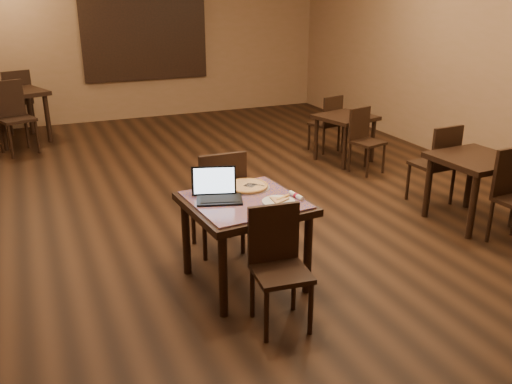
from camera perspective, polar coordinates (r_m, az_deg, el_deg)
name	(u,v)px	position (r m, az deg, el deg)	size (l,w,h in m)	color
ground	(205,209)	(6.24, -5.36, -1.78)	(10.00, 10.00, 0.00)	black
wall_back	(118,39)	(10.69, -14.33, 15.34)	(8.00, 0.02, 3.00)	#896146
wall_right	(490,59)	(8.00, 23.37, 12.75)	(0.02, 10.00, 3.00)	#896146
mural	(145,35)	(10.74, -11.60, 15.84)	(2.34, 0.05, 1.64)	#296698
tiled_table	(245,211)	(4.45, -1.20, -2.00)	(1.00, 1.00, 0.76)	black
chair_main_near	(278,259)	(4.00, 2.30, -7.10)	(0.43, 0.43, 0.91)	black
chair_main_far	(220,196)	(5.01, -3.83, -0.48)	(0.44, 0.44, 1.01)	black
laptop	(217,191)	(4.41, -4.15, 0.13)	(0.42, 0.38, 0.25)	black
plate	(279,202)	(4.33, 2.38, -1.04)	(0.27, 0.27, 0.01)	white
pizza_slice	(279,200)	(4.33, 2.39, -0.86)	(0.19, 0.19, 0.02)	beige
pizza_pan	(247,187)	(4.66, -0.95, 0.49)	(0.39, 0.39, 0.01)	silver
pizza_whole	(247,186)	(4.65, -0.95, 0.66)	(0.36, 0.36, 0.03)	beige
spatula	(250,185)	(4.64, -0.63, 0.70)	(0.09, 0.21, 0.01)	silver
napkin_roll	(296,196)	(4.44, 4.26, -0.39)	(0.06, 0.18, 0.04)	white
other_table_a	(345,123)	(7.93, 9.37, 7.15)	(0.87, 0.87, 0.67)	black
other_table_a_chair_near	(364,136)	(7.53, 11.28, 5.76)	(0.46, 0.46, 0.87)	black
other_table_a_chair_far	(328,120)	(8.38, 7.59, 7.48)	(0.46, 0.46, 0.87)	black
other_table_b	(14,100)	(9.66, -24.11, 8.86)	(1.15, 1.15, 0.84)	black
other_table_b_chair_near	(13,113)	(9.05, -24.21, 7.61)	(0.60, 0.60, 1.08)	black
other_table_b_chair_far	(17,98)	(10.30, -23.89, 9.04)	(0.60, 0.60, 1.08)	black
other_table_c	(475,168)	(6.12, 22.02, 2.36)	(0.83, 0.83, 0.73)	black
other_table_c_chair_far	(438,160)	(6.52, 18.63, 3.18)	(0.43, 0.43, 0.95)	black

